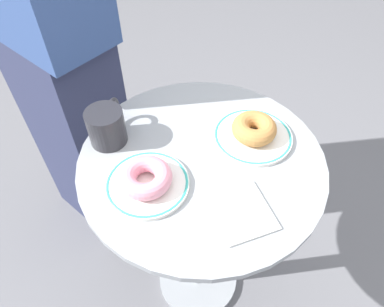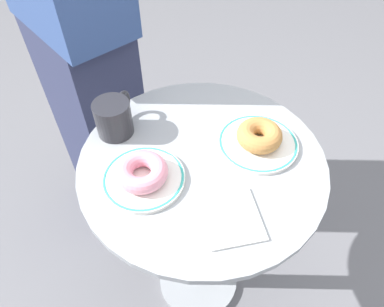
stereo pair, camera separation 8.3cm
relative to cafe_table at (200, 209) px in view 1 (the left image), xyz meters
name	(u,v)px [view 1 (the left image)]	position (x,y,z in m)	size (l,w,h in m)	color
ground_plane	(198,280)	(0.00, 0.00, -0.52)	(7.00, 7.00, 0.02)	slate
cafe_table	(200,209)	(0.00, 0.00, 0.00)	(0.60, 0.60, 0.74)	#999EA3
plate_left	(148,184)	(-0.15, -0.02, 0.23)	(0.19, 0.19, 0.01)	white
plate_right	(253,136)	(0.15, 0.01, 0.23)	(0.20, 0.20, 0.01)	white
donut_pink_frosted	(146,177)	(-0.15, -0.02, 0.26)	(0.12, 0.12, 0.04)	pink
donut_old_fashioned	(254,128)	(0.15, 0.01, 0.26)	(0.11, 0.11, 0.04)	#BC7F42
paper_napkin	(242,212)	(0.01, -0.17, 0.23)	(0.12, 0.13, 0.01)	white
coffee_mug	(107,126)	(-0.18, 0.16, 0.27)	(0.10, 0.12, 0.09)	#28282D
person_figure	(51,45)	(-0.24, 0.52, 0.31)	(0.37, 0.45, 1.67)	#2D3351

